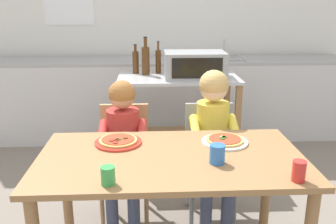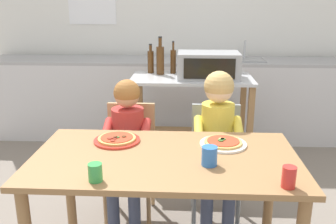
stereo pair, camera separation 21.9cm
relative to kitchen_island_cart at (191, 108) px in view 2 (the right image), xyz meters
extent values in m
plane|color=slate|center=(-0.15, -0.38, -0.58)|extent=(10.61, 10.61, 0.00)
cube|color=white|center=(-0.15, 1.27, 0.77)|extent=(4.76, 0.12, 2.70)
cube|color=silver|center=(-0.15, 0.86, -0.15)|extent=(4.28, 0.60, 0.86)
cube|color=#9E9EA3|center=(-0.15, 0.86, 0.30)|extent=(4.28, 0.60, 0.03)
cube|color=gray|center=(0.60, 0.86, 0.31)|extent=(0.40, 0.33, 0.02)
cylinder|color=#B7BABF|center=(0.60, 0.98, 0.41)|extent=(0.02, 0.02, 0.20)
cube|color=#B7BABF|center=(0.00, 0.00, 0.28)|extent=(1.08, 0.54, 0.02)
cube|color=olive|center=(0.00, 0.00, -0.28)|extent=(0.99, 0.50, 0.02)
cube|color=olive|center=(-0.50, -0.23, -0.16)|extent=(0.05, 0.05, 0.85)
cube|color=olive|center=(0.50, -0.23, -0.16)|extent=(0.05, 0.05, 0.85)
cube|color=olive|center=(-0.50, 0.23, -0.16)|extent=(0.05, 0.05, 0.85)
cube|color=olive|center=(0.50, 0.23, -0.16)|extent=(0.05, 0.05, 0.85)
cube|color=#999BA0|center=(0.14, -0.02, 0.40)|extent=(0.53, 0.35, 0.22)
cube|color=black|center=(0.14, -0.20, 0.40)|extent=(0.43, 0.01, 0.17)
cylinder|color=black|center=(0.33, -0.20, 0.34)|extent=(0.02, 0.01, 0.02)
cylinder|color=#4C2D14|center=(-0.17, 0.18, 0.40)|extent=(0.05, 0.05, 0.22)
cylinder|color=#4C2D14|center=(-0.17, 0.18, 0.54)|extent=(0.02, 0.02, 0.07)
cylinder|color=black|center=(-0.17, 0.18, 0.58)|extent=(0.02, 0.02, 0.01)
cylinder|color=#4C2D14|center=(-0.29, 0.12, 0.42)|extent=(0.07, 0.07, 0.25)
cylinder|color=#4C2D14|center=(-0.29, 0.12, 0.58)|extent=(0.03, 0.03, 0.08)
cylinder|color=black|center=(-0.29, 0.12, 0.63)|extent=(0.03, 0.03, 0.01)
cylinder|color=#4C2D14|center=(-0.38, 0.18, 0.39)|extent=(0.06, 0.06, 0.20)
cylinder|color=#4C2D14|center=(-0.38, 0.18, 0.52)|extent=(0.03, 0.03, 0.05)
cylinder|color=black|center=(-0.38, 0.18, 0.55)|extent=(0.03, 0.03, 0.01)
cube|color=olive|center=(-0.15, -1.45, 0.15)|extent=(1.40, 0.77, 0.03)
cylinder|color=olive|center=(-0.79, -1.12, -0.22)|extent=(0.06, 0.06, 0.71)
cylinder|color=olive|center=(0.49, -1.12, -0.22)|extent=(0.06, 0.06, 0.71)
cube|color=tan|center=(-0.44, -0.86, -0.14)|extent=(0.36, 0.36, 0.04)
cube|color=tan|center=(-0.44, -0.70, 0.05)|extent=(0.34, 0.03, 0.38)
cylinder|color=tan|center=(-0.29, -1.01, -0.36)|extent=(0.03, 0.03, 0.42)
cylinder|color=tan|center=(-0.59, -1.01, -0.36)|extent=(0.03, 0.03, 0.42)
cylinder|color=tan|center=(-0.29, -0.71, -0.36)|extent=(0.03, 0.03, 0.42)
cylinder|color=tan|center=(-0.59, -0.71, -0.36)|extent=(0.03, 0.03, 0.42)
cube|color=gray|center=(0.17, -0.86, -0.14)|extent=(0.36, 0.36, 0.04)
cube|color=gray|center=(0.17, -0.70, 0.05)|extent=(0.34, 0.03, 0.38)
cylinder|color=gray|center=(0.32, -1.01, -0.36)|extent=(0.03, 0.03, 0.42)
cylinder|color=gray|center=(0.02, -1.01, -0.36)|extent=(0.03, 0.03, 0.42)
cylinder|color=gray|center=(0.32, -0.71, -0.36)|extent=(0.03, 0.03, 0.42)
cylinder|color=gray|center=(0.02, -0.71, -0.36)|extent=(0.03, 0.03, 0.42)
cube|color=#424C6B|center=(-0.37, -1.00, -0.10)|extent=(0.10, 0.30, 0.10)
cylinder|color=#424C6B|center=(-0.37, -1.13, -0.34)|extent=(0.08, 0.08, 0.44)
cube|color=#424C6B|center=(-0.51, -1.00, -0.10)|extent=(0.10, 0.30, 0.10)
cylinder|color=#424C6B|center=(-0.51, -1.13, -0.34)|extent=(0.08, 0.08, 0.44)
cylinder|color=#BC332D|center=(-0.31, -0.96, 0.11)|extent=(0.06, 0.26, 0.15)
cylinder|color=#BC332D|center=(-0.57, -0.96, 0.11)|extent=(0.06, 0.26, 0.15)
cylinder|color=#BC332D|center=(-0.44, -0.86, 0.07)|extent=(0.22, 0.22, 0.35)
sphere|color=tan|center=(-0.44, -0.86, 0.34)|extent=(0.17, 0.17, 0.17)
sphere|color=#9E6633|center=(-0.44, -0.86, 0.36)|extent=(0.18, 0.18, 0.18)
cube|color=#424C6B|center=(0.24, -1.00, -0.10)|extent=(0.10, 0.30, 0.10)
cylinder|color=#424C6B|center=(0.24, -1.13, -0.34)|extent=(0.08, 0.08, 0.44)
cube|color=#424C6B|center=(0.10, -1.00, -0.10)|extent=(0.10, 0.30, 0.10)
cylinder|color=#424C6B|center=(0.10, -1.13, -0.34)|extent=(0.08, 0.08, 0.44)
cylinder|color=yellow|center=(0.30, -0.96, 0.13)|extent=(0.06, 0.26, 0.15)
cylinder|color=yellow|center=(0.04, -0.96, 0.13)|extent=(0.06, 0.26, 0.15)
cylinder|color=yellow|center=(0.17, -0.86, 0.09)|extent=(0.22, 0.22, 0.39)
sphere|color=beige|center=(0.17, -0.86, 0.39)|extent=(0.19, 0.19, 0.19)
sphere|color=tan|center=(0.17, -0.86, 0.41)|extent=(0.20, 0.20, 0.20)
cylinder|color=red|center=(-0.44, -1.26, 0.17)|extent=(0.27, 0.27, 0.01)
cylinder|color=tan|center=(-0.44, -1.26, 0.18)|extent=(0.22, 0.22, 0.01)
cylinder|color=#B23D23|center=(-0.44, -1.26, 0.19)|extent=(0.19, 0.19, 0.00)
cylinder|color=maroon|center=(-0.45, -1.28, 0.19)|extent=(0.03, 0.03, 0.01)
cylinder|color=#563319|center=(-0.40, -1.25, 0.19)|extent=(0.03, 0.03, 0.01)
cylinder|color=#563319|center=(-0.45, -1.27, 0.19)|extent=(0.03, 0.03, 0.01)
cylinder|color=maroon|center=(-0.48, -1.28, 0.19)|extent=(0.03, 0.03, 0.01)
cylinder|color=maroon|center=(-0.45, -1.32, 0.19)|extent=(0.03, 0.03, 0.01)
cylinder|color=#386628|center=(-0.43, -1.27, 0.19)|extent=(0.02, 0.02, 0.01)
cylinder|color=white|center=(0.17, -1.28, 0.17)|extent=(0.26, 0.26, 0.01)
cylinder|color=tan|center=(0.17, -1.28, 0.18)|extent=(0.21, 0.21, 0.01)
cylinder|color=#B23D23|center=(0.17, -1.28, 0.19)|extent=(0.18, 0.18, 0.00)
cylinder|color=#DBC666|center=(0.16, -1.26, 0.19)|extent=(0.03, 0.03, 0.01)
cylinder|color=#386628|center=(0.17, -1.26, 0.19)|extent=(0.03, 0.03, 0.01)
cylinder|color=#386628|center=(0.15, -1.28, 0.19)|extent=(0.03, 0.03, 0.01)
cylinder|color=red|center=(0.41, -1.76, 0.21)|extent=(0.06, 0.06, 0.10)
cylinder|color=green|center=(-0.45, -1.74, 0.21)|extent=(0.07, 0.07, 0.08)
cylinder|color=blue|center=(0.08, -1.55, 0.21)|extent=(0.08, 0.08, 0.10)
camera|label=1|loc=(-0.26, -3.24, 0.95)|focal=39.48mm
camera|label=2|loc=(-0.04, -3.24, 0.95)|focal=39.48mm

